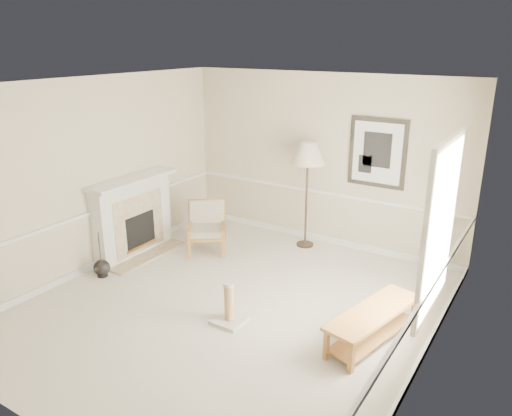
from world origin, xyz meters
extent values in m
plane|color=silver|center=(0.00, 0.00, 0.00)|extent=(5.50, 5.50, 0.00)
cube|color=beige|center=(0.00, 2.75, 1.45)|extent=(5.00, 0.04, 2.90)
cube|color=beige|center=(0.00, -2.75, 1.45)|extent=(5.00, 0.04, 2.90)
cube|color=beige|center=(-2.50, 0.00, 1.45)|extent=(0.04, 5.50, 2.90)
cube|color=beige|center=(2.50, 0.00, 1.45)|extent=(0.04, 5.50, 2.90)
cube|color=white|center=(0.00, 0.00, 2.90)|extent=(5.00, 5.50, 0.04)
cube|color=white|center=(0.00, 2.73, 0.05)|extent=(4.95, 0.04, 0.10)
cube|color=white|center=(0.00, 2.73, 0.90)|extent=(4.95, 0.04, 0.05)
cube|color=white|center=(2.46, 0.40, 1.50)|extent=(0.03, 1.20, 1.80)
cube|color=white|center=(2.45, 0.40, 1.50)|extent=(0.05, 1.34, 1.94)
cube|color=black|center=(0.95, 2.72, 1.70)|extent=(0.92, 0.04, 1.10)
cube|color=white|center=(0.95, 2.69, 1.70)|extent=(0.78, 0.01, 0.96)
cube|color=black|center=(0.95, 2.69, 1.75)|extent=(0.45, 0.01, 0.55)
cube|color=white|center=(-2.36, 0.60, 0.62)|extent=(0.28, 1.50, 1.25)
cube|color=white|center=(-2.31, 0.60, 1.28)|extent=(0.46, 1.64, 0.06)
cube|color=#C6B28E|center=(-2.21, 0.60, 0.55)|extent=(0.02, 1.05, 0.95)
cube|color=black|center=(-2.20, 0.60, 0.42)|extent=(0.02, 0.62, 0.58)
cube|color=#B7833D|center=(-2.20, 0.60, 0.16)|extent=(0.01, 0.66, 0.05)
cube|color=#C6B28E|center=(-2.20, 0.60, 0.01)|extent=(0.60, 1.50, 0.03)
sphere|color=black|center=(-2.15, -0.30, 0.14)|extent=(0.25, 0.25, 0.25)
cylinder|color=black|center=(-2.15, -0.30, 0.04)|extent=(0.16, 0.16, 0.07)
cylinder|color=black|center=(-2.15, -0.30, 0.46)|extent=(0.09, 0.07, 0.39)
cylinder|color=black|center=(-2.15, -0.30, 0.43)|extent=(0.11, 0.08, 0.32)
cylinder|color=black|center=(-2.15, -0.30, 0.49)|extent=(0.05, 0.04, 0.46)
cube|color=#A37934|center=(-1.45, 0.92, 0.17)|extent=(0.07, 0.07, 0.34)
cube|color=#A37934|center=(-1.77, 1.36, 0.17)|extent=(0.07, 0.07, 0.34)
cube|color=#A37934|center=(-1.00, 1.23, 0.17)|extent=(0.07, 0.07, 0.34)
cube|color=#A37934|center=(-1.32, 1.68, 0.17)|extent=(0.07, 0.07, 0.34)
cube|color=#A37934|center=(-1.39, 1.30, 0.31)|extent=(0.86, 0.86, 0.04)
cube|color=#A37934|center=(-1.55, 1.53, 0.58)|extent=(0.59, 0.48, 0.49)
cube|color=#A37934|center=(-1.61, 1.14, 0.46)|extent=(0.40, 0.54, 0.04)
cube|color=#A37934|center=(-1.16, 1.46, 0.46)|extent=(0.40, 0.54, 0.04)
cube|color=silver|center=(-1.39, 1.30, 0.39)|extent=(0.79, 0.79, 0.11)
cube|color=silver|center=(-1.52, 1.49, 0.60)|extent=(0.56, 0.47, 0.43)
cylinder|color=black|center=(-0.10, 2.40, 0.02)|extent=(0.30, 0.30, 0.03)
cylinder|color=black|center=(-0.10, 2.40, 0.84)|extent=(0.04, 0.04, 1.63)
cone|color=beige|center=(-0.10, 2.40, 1.63)|extent=(0.61, 0.61, 0.36)
cube|color=#A37934|center=(1.88, 0.22, 0.39)|extent=(0.75, 1.51, 0.04)
cube|color=#A37934|center=(1.88, 0.22, 0.10)|extent=(0.67, 1.40, 0.03)
cube|color=#A37934|center=(1.57, -0.39, 0.19)|extent=(0.06, 0.06, 0.37)
cube|color=#A37934|center=(1.89, -0.47, 0.19)|extent=(0.06, 0.06, 0.37)
cube|color=#A37934|center=(1.87, 0.90, 0.19)|extent=(0.06, 0.06, 0.37)
cube|color=#A37934|center=(2.19, 0.83, 0.19)|extent=(0.06, 0.06, 0.37)
cube|color=silver|center=(0.21, -0.33, 0.02)|extent=(0.39, 0.39, 0.05)
cylinder|color=tan|center=(0.21, -0.33, 0.28)|extent=(0.13, 0.13, 0.47)
cylinder|color=silver|center=(0.21, -0.33, 0.53)|extent=(0.15, 0.15, 0.04)
camera|label=1|loc=(3.43, -4.81, 3.40)|focal=35.00mm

